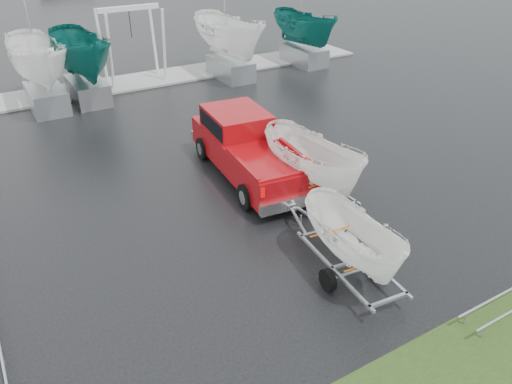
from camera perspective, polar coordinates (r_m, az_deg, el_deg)
name	(u,v)px	position (r m, az deg, el deg)	size (l,w,h in m)	color
ground_plane	(243,176)	(18.41, -1.45, 1.87)	(120.00, 120.00, 0.00)	black
dock	(130,82)	(29.62, -14.18, 12.04)	(30.00, 3.00, 0.12)	#9A9994
pickup_truck	(245,144)	(18.23, -1.23, 5.49)	(2.87, 6.65, 2.15)	maroon
trailer_hitched	(357,201)	(12.46, 11.49, -0.97)	(1.83, 3.70, 4.32)	#979AA0
trailer_parked	(316,121)	(15.90, 6.82, 8.07)	(1.81, 3.64, 5.15)	#979AA0
boat_hoist	(131,34)	(29.09, -14.05, 17.11)	(3.30, 2.18, 4.12)	silver
keelboat_0	(32,29)	(25.88, -24.24, 16.62)	(2.41, 3.20, 10.58)	#979AA0
keelboat_1	(76,24)	(26.39, -19.84, 17.61)	(2.40, 3.20, 7.49)	#979AA0
keelboat_2	(229,7)	(28.89, -3.12, 20.35)	(2.47, 3.20, 10.64)	#979AA0
keelboat_3	(306,8)	(32.04, 5.71, 20.17)	(2.14, 3.20, 10.31)	#979AA0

